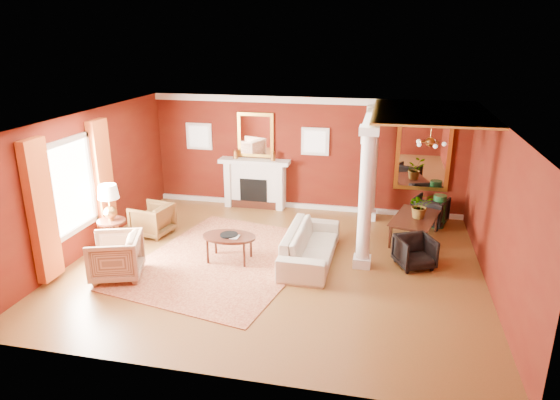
% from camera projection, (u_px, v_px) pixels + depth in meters
% --- Properties ---
extents(ground, '(8.00, 8.00, 0.00)m').
position_uv_depth(ground, '(275.00, 264.00, 9.97)').
color(ground, brown).
rests_on(ground, ground).
extents(room_shell, '(8.04, 7.04, 2.92)m').
position_uv_depth(room_shell, '(275.00, 167.00, 9.33)').
color(room_shell, '#58190C').
rests_on(room_shell, ground).
extents(fireplace, '(1.85, 0.42, 1.29)m').
position_uv_depth(fireplace, '(255.00, 183.00, 13.10)').
color(fireplace, white).
rests_on(fireplace, ground).
extents(overmantel_mirror, '(0.95, 0.07, 1.15)m').
position_uv_depth(overmantel_mirror, '(256.00, 135.00, 12.83)').
color(overmantel_mirror, gold).
rests_on(overmantel_mirror, fireplace).
extents(flank_window_left, '(0.70, 0.07, 0.70)m').
position_uv_depth(flank_window_left, '(199.00, 136.00, 13.18)').
color(flank_window_left, white).
rests_on(flank_window_left, room_shell).
extents(flank_window_right, '(0.70, 0.07, 0.70)m').
position_uv_depth(flank_window_right, '(315.00, 141.00, 12.55)').
color(flank_window_right, white).
rests_on(flank_window_right, room_shell).
extents(left_window, '(0.21, 2.55, 2.60)m').
position_uv_depth(left_window, '(74.00, 193.00, 9.75)').
color(left_window, white).
rests_on(left_window, room_shell).
extents(column_front, '(0.36, 0.36, 2.80)m').
position_uv_depth(column_front, '(366.00, 198.00, 9.45)').
color(column_front, white).
rests_on(column_front, ground).
extents(column_back, '(0.36, 0.36, 2.80)m').
position_uv_depth(column_back, '(372.00, 163.00, 11.95)').
color(column_back, white).
rests_on(column_back, ground).
extents(header_beam, '(0.30, 3.20, 0.32)m').
position_uv_depth(header_beam, '(373.00, 121.00, 10.55)').
color(header_beam, white).
rests_on(header_beam, column_front).
extents(amber_ceiling, '(2.30, 3.40, 0.04)m').
position_uv_depth(amber_ceiling, '(431.00, 112.00, 10.10)').
color(amber_ceiling, gold).
rests_on(amber_ceiling, room_shell).
extents(dining_mirror, '(1.30, 0.07, 1.70)m').
position_uv_depth(dining_mirror, '(423.00, 157.00, 12.09)').
color(dining_mirror, gold).
rests_on(dining_mirror, room_shell).
extents(chandelier, '(0.60, 0.62, 0.75)m').
position_uv_depth(chandelier, '(430.00, 142.00, 10.33)').
color(chandelier, '#AA7635').
rests_on(chandelier, room_shell).
extents(crown_trim, '(8.00, 0.08, 0.16)m').
position_uv_depth(crown_trim, '(306.00, 100.00, 12.28)').
color(crown_trim, white).
rests_on(crown_trim, room_shell).
extents(base_trim, '(8.00, 0.08, 0.12)m').
position_uv_depth(base_trim, '(304.00, 206.00, 13.16)').
color(base_trim, white).
rests_on(base_trim, ground).
extents(rug, '(3.88, 4.70, 0.02)m').
position_uv_depth(rug, '(224.00, 260.00, 10.16)').
color(rug, maroon).
rests_on(rug, ground).
extents(sofa, '(0.71, 2.34, 0.91)m').
position_uv_depth(sofa, '(311.00, 240.00, 10.01)').
color(sofa, '#F1E2CA').
rests_on(sofa, ground).
extents(armchair_leopard, '(0.85, 0.89, 0.80)m').
position_uv_depth(armchair_leopard, '(152.00, 218.00, 11.33)').
color(armchair_leopard, black).
rests_on(armchair_leopard, ground).
extents(armchair_stripe, '(1.09, 1.13, 0.93)m').
position_uv_depth(armchair_stripe, '(115.00, 255.00, 9.32)').
color(armchair_stripe, tan).
rests_on(armchair_stripe, ground).
extents(coffee_table, '(1.09, 1.09, 0.55)m').
position_uv_depth(coffee_table, '(229.00, 238.00, 9.99)').
color(coffee_table, black).
rests_on(coffee_table, ground).
extents(coffee_book, '(0.17, 0.02, 0.23)m').
position_uv_depth(coffee_book, '(230.00, 232.00, 9.88)').
color(coffee_book, black).
rests_on(coffee_book, coffee_table).
extents(side_table, '(0.58, 0.58, 1.46)m').
position_uv_depth(side_table, '(110.00, 207.00, 10.32)').
color(side_table, black).
rests_on(side_table, ground).
extents(dining_table, '(0.91, 1.63, 0.86)m').
position_uv_depth(dining_table, '(416.00, 222.00, 11.01)').
color(dining_table, black).
rests_on(dining_table, ground).
extents(dining_chair_near, '(0.88, 0.86, 0.69)m').
position_uv_depth(dining_chair_near, '(415.00, 250.00, 9.78)').
color(dining_chair_near, black).
rests_on(dining_chair_near, ground).
extents(dining_chair_far, '(0.94, 0.92, 0.76)m').
position_uv_depth(dining_chair_far, '(430.00, 210.00, 11.93)').
color(dining_chair_far, black).
rests_on(dining_chair_far, ground).
extents(green_urn, '(0.34, 0.34, 0.81)m').
position_uv_depth(green_urn, '(438.00, 215.00, 11.79)').
color(green_urn, '#143F1D').
rests_on(green_urn, ground).
extents(potted_plant, '(0.66, 0.70, 0.44)m').
position_uv_depth(potted_plant, '(421.00, 194.00, 10.78)').
color(potted_plant, '#26591E').
rests_on(potted_plant, dining_table).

